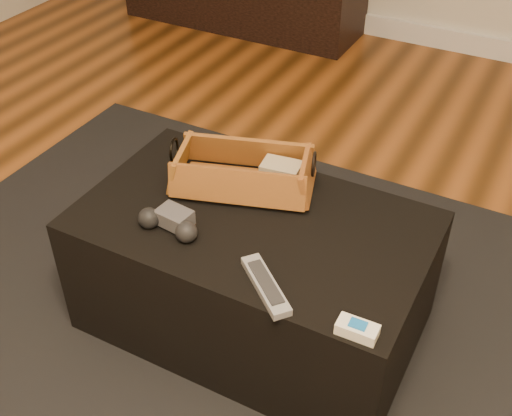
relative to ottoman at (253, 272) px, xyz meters
The scene contains 10 objects.
floor 0.42m from the ottoman, 111.00° to the right, with size 5.00×5.50×0.01m, color brown.
baseboard 2.42m from the ottoman, 92.97° to the left, with size 5.00×0.04×0.12m, color white.
area_rug 0.22m from the ottoman, 90.00° to the right, with size 2.60×2.00×0.01m, color black.
ottoman is the anchor object (origin of this frame).
tv_remote 0.28m from the ottoman, 139.00° to the left, with size 0.22×0.05×0.02m, color black.
cloth_bundle 0.32m from the ottoman, 90.96° to the left, with size 0.12×0.08×0.06m, color tan.
wicker_basket 0.30m from the ottoman, 129.34° to the left, with size 0.46×0.33×0.15m.
game_controller 0.34m from the ottoman, 139.20° to the right, with size 0.19×0.10×0.06m.
silver_remote 0.36m from the ottoman, 55.30° to the right, with size 0.20×0.18×0.03m.
cream_gadget 0.54m from the ottoman, 32.36° to the right, with size 0.10×0.05×0.04m.
Camera 1 is at (0.80, -0.92, 1.58)m, focal length 45.00 mm.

